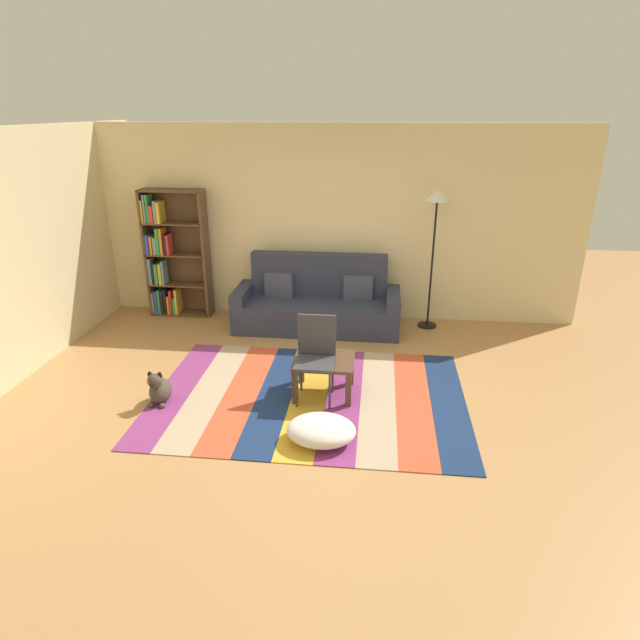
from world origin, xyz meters
TOP-DOWN VIEW (x-y plane):
  - ground_plane at (0.00, 0.00)m, footprint 14.00×14.00m
  - back_wall at (0.00, 2.55)m, footprint 6.80×0.10m
  - left_wall at (-3.40, 0.75)m, footprint 0.10×5.50m
  - rug at (-0.07, 0.06)m, footprint 3.29×2.33m
  - couch at (-0.21, 2.02)m, footprint 2.26×0.80m
  - bookshelf at (-2.39, 2.31)m, footprint 0.90×0.28m
  - coffee_table at (0.08, 0.15)m, footprint 0.63×0.55m
  - pouf at (0.15, -0.74)m, footprint 0.64×0.52m
  - dog at (-1.60, -0.23)m, footprint 0.22×0.35m
  - standing_lamp at (1.33, 2.21)m, footprint 0.32×0.32m
  - tv_remote at (-0.00, 0.20)m, footprint 0.11×0.15m
  - folding_chair at (0.00, 0.09)m, footprint 0.40×0.40m

SIDE VIEW (x-z plane):
  - ground_plane at x=0.00m, z-range 0.00..0.00m
  - rug at x=-0.07m, z-range 0.00..0.01m
  - pouf at x=0.15m, z-range 0.01..0.24m
  - dog at x=-1.60m, z-range -0.04..0.36m
  - coffee_table at x=0.08m, z-range 0.13..0.54m
  - couch at x=-0.21m, z-range -0.16..0.84m
  - tv_remote at x=0.00m, z-range 0.41..0.43m
  - folding_chair at x=0.00m, z-range 0.08..0.98m
  - bookshelf at x=-2.39m, z-range -0.05..1.79m
  - back_wall at x=0.00m, z-range 0.00..2.70m
  - left_wall at x=-3.40m, z-range 0.00..2.70m
  - standing_lamp at x=1.33m, z-range 0.63..2.53m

